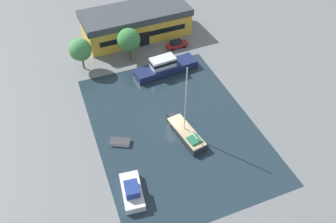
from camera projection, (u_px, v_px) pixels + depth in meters
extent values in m
plane|color=slate|center=(174.00, 126.00, 55.28)|extent=(440.00, 440.00, 0.00)
cube|color=#1E2D38|center=(174.00, 126.00, 55.28)|extent=(25.99, 35.56, 0.01)
cube|color=gold|center=(136.00, 26.00, 74.40)|extent=(23.70, 10.97, 4.74)
cube|color=#383D42|center=(135.00, 13.00, 72.24)|extent=(24.41, 11.30, 1.44)
cube|color=black|center=(144.00, 39.00, 71.65)|extent=(2.40, 0.17, 3.32)
cube|color=black|center=(144.00, 35.00, 70.99)|extent=(19.76, 0.96, 1.18)
cylinder|color=brown|center=(130.00, 54.00, 67.84)|extent=(0.38, 0.38, 3.11)
sphere|color=#387A3D|center=(129.00, 40.00, 65.53)|extent=(4.67, 4.67, 4.67)
cylinder|color=brown|center=(83.00, 63.00, 65.85)|extent=(0.34, 0.34, 2.83)
sphere|color=#428447|center=(80.00, 50.00, 63.70)|extent=(4.44, 4.44, 4.44)
cube|color=maroon|center=(177.00, 45.00, 71.85)|extent=(4.73, 1.88, 0.73)
cube|color=black|center=(176.00, 42.00, 71.31)|extent=(2.48, 1.60, 0.66)
cube|color=black|center=(181.00, 41.00, 71.68)|extent=(0.08, 1.39, 0.53)
cylinder|color=black|center=(181.00, 43.00, 73.00)|extent=(0.61, 0.22, 0.60)
cylinder|color=black|center=(184.00, 47.00, 71.99)|extent=(0.61, 0.22, 0.60)
cylinder|color=black|center=(169.00, 46.00, 72.19)|extent=(0.61, 0.22, 0.60)
cylinder|color=black|center=(172.00, 49.00, 71.18)|extent=(0.61, 0.22, 0.60)
cube|color=#23282D|center=(186.00, 134.00, 53.19)|extent=(3.91, 8.61, 1.23)
cube|color=#23282D|center=(171.00, 116.00, 56.11)|extent=(1.35, 1.37, 1.23)
cube|color=tan|center=(186.00, 131.00, 52.73)|extent=(3.76, 8.27, 0.08)
cylinder|color=silver|center=(186.00, 101.00, 48.81)|extent=(0.16, 0.16, 12.23)
cylinder|color=silver|center=(191.00, 131.00, 51.17)|extent=(0.72, 3.71, 0.12)
cube|color=#236647|center=(194.00, 140.00, 51.19)|extent=(2.10, 2.10, 0.30)
cube|color=#19234C|center=(166.00, 68.00, 65.58)|extent=(13.12, 4.86, 1.50)
cube|color=black|center=(166.00, 71.00, 66.01)|extent=(13.26, 4.94, 0.18)
cube|color=silver|center=(163.00, 62.00, 64.19)|extent=(5.11, 3.06, 1.88)
cube|color=black|center=(163.00, 61.00, 64.06)|extent=(5.21, 3.15, 0.60)
cube|color=silver|center=(120.00, 142.00, 52.41)|extent=(3.44, 2.72, 0.46)
cube|color=#333338|center=(120.00, 141.00, 52.22)|extent=(3.59, 2.86, 0.08)
cube|color=silver|center=(132.00, 192.00, 45.50)|extent=(3.41, 6.30, 1.19)
cube|color=navy|center=(132.00, 189.00, 44.41)|extent=(2.17, 2.62, 1.23)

